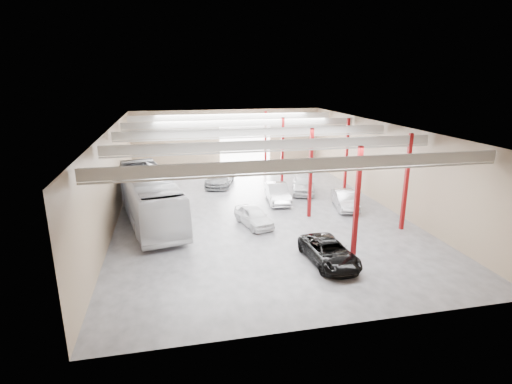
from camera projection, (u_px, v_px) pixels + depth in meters
name	position (u px, v px, depth m)	size (l,w,h in m)	color
depot_shell	(257.00, 151.00, 31.96)	(22.12, 32.12, 7.06)	#48484D
coach_bus	(149.00, 196.00, 30.57)	(3.19, 13.62, 3.79)	silver
black_sedan	(329.00, 252.00, 23.69)	(2.32, 5.04, 1.40)	black
car_row_a	(254.00, 216.00, 29.68)	(1.70, 4.22, 1.44)	white
car_row_b	(278.00, 193.00, 35.18)	(1.72, 4.92, 1.62)	#BCBDC2
car_row_c	(220.00, 177.00, 40.70)	(2.38, 5.85, 1.70)	gray
car_right_near	(345.00, 200.00, 33.53)	(1.58, 4.53, 1.49)	#B3B2B7
car_right_far	(303.00, 184.00, 37.99)	(1.99, 4.94, 1.68)	silver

